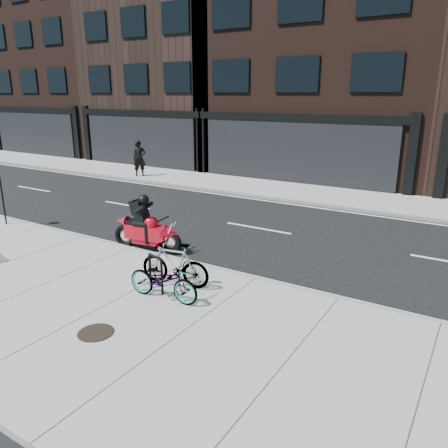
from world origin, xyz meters
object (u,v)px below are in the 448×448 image
Objects in this scene: pedestrian at (139,158)px; sign_post at (1,188)px; manhole_cover at (96,333)px; bike_rack at (156,270)px; bicycle_front at (163,280)px; motorcycle at (150,229)px; bicycle_rear at (175,264)px.

pedestrian is 0.92× the size of sign_post.
bike_rack is at bearing 96.35° from manhole_cover.
manhole_cover is (-0.17, -1.74, -0.43)m from bicycle_front.
pedestrian reaches higher than manhole_cover.
bicycle_front is (0.39, -0.23, -0.05)m from bike_rack.
motorcycle is 3.34× the size of manhole_cover.
bike_rack is 0.45m from bicycle_front.
bicycle_rear is 2.48m from manhole_cover.
motorcycle is at bearing -101.71° from pedestrian.
pedestrian is 2.84× the size of manhole_cover.
bicycle_front is 0.73m from bicycle_rear.
motorcycle is 4.76m from manhole_cover.
bike_rack is 0.50m from bicycle_rear.
bicycle_rear is at bearing -46.16° from motorcycle.
pedestrian reaches higher than bike_rack.
bike_rack is 1.27× the size of manhole_cover.
manhole_cover is at bearing -8.21° from bicycle_rear.
manhole_cover is at bearing 169.75° from bicycle_front.
sign_post is at bearing 170.05° from bike_rack.
bike_rack is 14.51m from pedestrian.
manhole_cover is at bearing -83.65° from bike_rack.
manhole_cover is (10.23, -12.45, -0.93)m from pedestrian.
motorcycle reaches higher than bicycle_front.
bicycle_front reaches higher than bike_rack.
bicycle_rear is 2.56× the size of manhole_cover.
bicycle_front is at bearing 11.63° from sign_post.
sign_post reaches higher than motorcycle.
sign_post reaches higher than bike_rack.
bike_rack is 0.38× the size of motorcycle.
sign_post is at bearing 157.30° from manhole_cover.
pedestrian is at bearing -144.12° from bicycle_rear.
motorcycle is at bearing 30.90° from sign_post.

